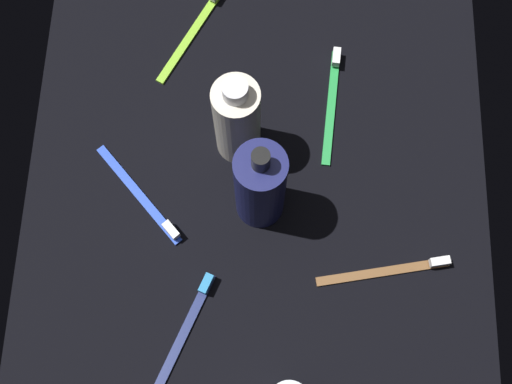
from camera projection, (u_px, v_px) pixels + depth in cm
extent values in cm
cube|color=black|center=(256.00, 200.00, 91.94)|extent=(84.00, 64.00, 1.20)
cylinder|color=navy|center=(260.00, 187.00, 83.23)|extent=(6.54, 6.54, 16.48)
cylinder|color=black|center=(261.00, 160.00, 74.04)|extent=(2.20, 2.20, 2.80)
cylinder|color=silver|center=(237.00, 121.00, 86.44)|extent=(6.16, 6.16, 15.57)
cylinder|color=silver|center=(235.00, 91.00, 77.97)|extent=(3.20, 3.20, 2.20)
cube|color=navy|center=(182.00, 338.00, 85.20)|extent=(17.10, 7.96, 0.90)
cube|color=#338CCC|center=(206.00, 284.00, 86.27)|extent=(2.82, 2.01, 1.20)
cube|color=green|center=(331.00, 107.00, 95.10)|extent=(18.04, 2.74, 0.90)
cube|color=white|center=(336.00, 57.00, 96.36)|extent=(2.68, 1.32, 1.20)
cube|color=#8CD133|center=(191.00, 34.00, 98.69)|extent=(16.56, 9.30, 0.90)
cube|color=blue|center=(139.00, 192.00, 91.19)|extent=(14.13, 13.00, 0.90)
cube|color=white|center=(171.00, 230.00, 88.46)|extent=(2.66, 2.56, 1.20)
cube|color=brown|center=(383.00, 272.00, 87.81)|extent=(4.54, 17.91, 0.90)
cube|color=white|center=(440.00, 262.00, 87.16)|extent=(1.57, 2.76, 1.20)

